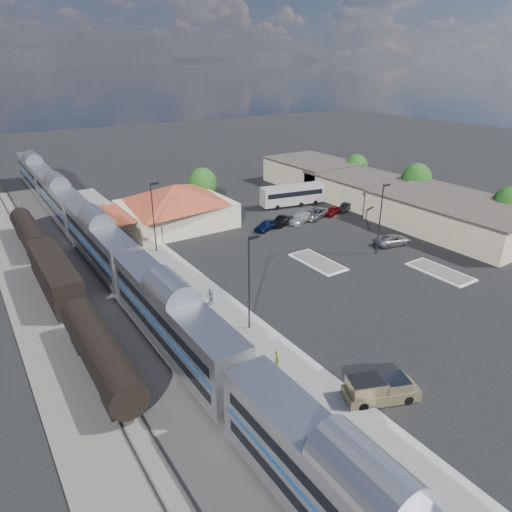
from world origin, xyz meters
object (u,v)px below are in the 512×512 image
station_depot (175,205)px  suv (393,240)px  pickup_truck (381,389)px  coach_bus (292,194)px

station_depot → suv: bearing=-48.1°
station_depot → suv: station_depot is taller
pickup_truck → station_depot: bearing=16.8°
station_depot → suv: size_ratio=3.66×
pickup_truck → suv: bearing=-28.9°
suv → coach_bus: 21.51m
suv → coach_bus: size_ratio=0.45×
pickup_truck → coach_bus: bearing=-8.5°
pickup_truck → coach_bus: size_ratio=0.51×
pickup_truck → suv: (24.27, 20.03, -0.18)m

